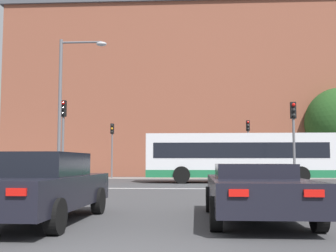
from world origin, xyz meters
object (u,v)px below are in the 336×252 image
at_px(traffic_light_far_left, 112,141).
at_px(traffic_light_near_right, 294,130).
at_px(car_roadster_right, 255,190).
at_px(traffic_light_near_left, 63,129).
at_px(car_saloon_left, 42,186).
at_px(bus_crossing_lead, 238,157).
at_px(traffic_light_far_right, 248,139).
at_px(street_lamp_junction, 68,96).
at_px(pedestrian_waiting, 278,165).

bearing_deg(traffic_light_far_left, traffic_light_near_right, -46.77).
distance_m(car_roadster_right, traffic_light_near_left, 13.64).
xyz_separation_m(traffic_light_far_left, traffic_light_near_right, (11.07, -11.78, -0.05)).
relative_size(car_saloon_left, traffic_light_near_left, 1.13).
relative_size(bus_crossing_lead, traffic_light_far_right, 2.51).
height_order(traffic_light_near_left, traffic_light_near_right, traffic_light_near_left).
distance_m(car_saloon_left, car_roadster_right, 4.57).
distance_m(bus_crossing_lead, street_lamp_junction, 10.99).
bearing_deg(car_saloon_left, street_lamp_junction, 105.77).
xyz_separation_m(traffic_light_far_right, traffic_light_near_right, (0.65, -11.52, -0.15)).
xyz_separation_m(traffic_light_near_left, traffic_light_far_right, (10.59, 11.66, 0.06)).
xyz_separation_m(traffic_light_near_left, traffic_light_near_right, (11.25, 0.13, -0.09)).
bearing_deg(car_roadster_right, car_saloon_left, -172.80).
bearing_deg(traffic_light_far_right, bus_crossing_lead, -102.97).
distance_m(car_saloon_left, traffic_light_far_left, 23.76).
xyz_separation_m(traffic_light_far_right, street_lamp_junction, (-10.17, -12.31, 1.47)).
height_order(car_roadster_right, pedestrian_waiting, pedestrian_waiting).
bearing_deg(bus_crossing_lead, pedestrian_waiting, -28.32).
distance_m(car_saloon_left, traffic_light_far_right, 24.47).
bearing_deg(traffic_light_near_left, car_roadster_right, -55.05).
bearing_deg(traffic_light_far_right, street_lamp_junction, -129.56).
xyz_separation_m(car_saloon_left, traffic_light_far_right, (7.42, 23.22, 2.19)).
height_order(traffic_light_near_right, street_lamp_junction, street_lamp_junction).
distance_m(car_saloon_left, traffic_light_near_right, 14.36).
height_order(bus_crossing_lead, street_lamp_junction, street_lamp_junction).
relative_size(car_roadster_right, bus_crossing_lead, 0.44).
bearing_deg(traffic_light_far_right, traffic_light_far_left, 178.57).
bearing_deg(car_saloon_left, pedestrian_waiting, 69.45).
bearing_deg(street_lamp_junction, traffic_light_far_left, 91.16).
xyz_separation_m(car_roadster_right, pedestrian_waiting, (5.28, 23.54, 0.39)).
xyz_separation_m(traffic_light_near_left, traffic_light_far_left, (0.17, 11.92, -0.04)).
xyz_separation_m(traffic_light_far_left, pedestrian_waiting, (12.82, 0.59, -1.79)).
bearing_deg(car_roadster_right, traffic_light_far_right, 83.30).
bearing_deg(traffic_light_near_right, street_lamp_junction, -175.84).
relative_size(car_roadster_right, street_lamp_junction, 0.67).
bearing_deg(traffic_light_near_left, traffic_light_near_right, 0.68).
distance_m(traffic_light_far_left, street_lamp_junction, 12.67).
bearing_deg(traffic_light_far_left, car_saloon_left, -82.71).
relative_size(bus_crossing_lead, street_lamp_junction, 1.53).
bearing_deg(traffic_light_far_left, street_lamp_junction, -88.84).
xyz_separation_m(bus_crossing_lead, traffic_light_far_right, (1.44, 6.27, 1.37)).
height_order(traffic_light_far_right, traffic_light_far_left, traffic_light_far_right).
relative_size(traffic_light_far_left, traffic_light_near_right, 1.02).
distance_m(car_roadster_right, bus_crossing_lead, 16.51).
bearing_deg(traffic_light_far_right, pedestrian_waiting, 19.60).
bearing_deg(car_saloon_left, bus_crossing_lead, 72.21).
xyz_separation_m(car_roadster_right, bus_crossing_lead, (1.44, 16.42, 0.91)).
bearing_deg(bus_crossing_lead, car_roadster_right, 174.99).
bearing_deg(traffic_light_far_left, car_roadster_right, -71.81).
bearing_deg(street_lamp_junction, traffic_light_near_left, 123.11).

